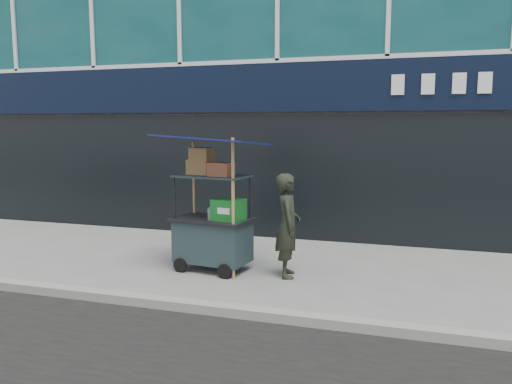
% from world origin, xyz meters
% --- Properties ---
extents(ground, '(80.00, 80.00, 0.00)m').
position_xyz_m(ground, '(0.00, 0.00, 0.00)').
color(ground, slate).
rests_on(ground, ground).
extents(curb, '(80.00, 0.18, 0.12)m').
position_xyz_m(curb, '(0.00, -0.20, 0.06)').
color(curb, gray).
rests_on(curb, ground).
extents(vendor_cart, '(1.66, 1.28, 2.07)m').
position_xyz_m(vendor_cart, '(-0.35, 1.48, 0.73)').
color(vendor_cart, black).
rests_on(vendor_cart, ground).
extents(vendor_man, '(0.49, 0.63, 1.51)m').
position_xyz_m(vendor_man, '(0.80, 1.50, 0.76)').
color(vendor_man, black).
rests_on(vendor_man, ground).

